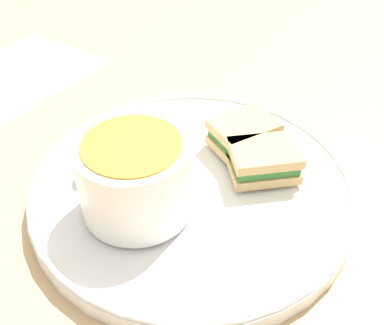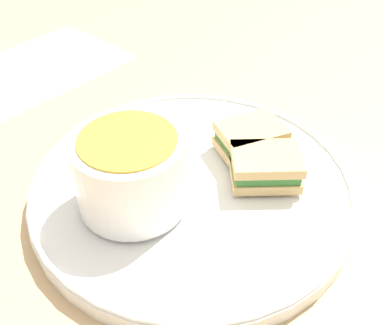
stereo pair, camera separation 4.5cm
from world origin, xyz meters
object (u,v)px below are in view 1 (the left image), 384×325
(spoon, at_px, (94,167))
(sandwich_half_near, at_px, (264,160))
(soup_bowl, at_px, (135,176))
(sandwich_half_far, at_px, (244,134))

(spoon, distance_m, sandwich_half_near, 0.18)
(soup_bowl, xyz_separation_m, sandwich_half_far, (0.04, 0.14, -0.02))
(soup_bowl, distance_m, spoon, 0.08)
(spoon, bearing_deg, sandwich_half_far, 137.95)
(soup_bowl, xyz_separation_m, spoon, (-0.07, 0.02, -0.03))
(soup_bowl, height_order, sandwich_half_near, soup_bowl)
(soup_bowl, relative_size, sandwich_half_near, 1.23)
(spoon, height_order, sandwich_half_near, sandwich_half_near)
(spoon, xyz_separation_m, sandwich_half_near, (0.15, 0.09, 0.01))
(soup_bowl, bearing_deg, sandwich_half_near, 52.59)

